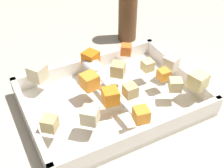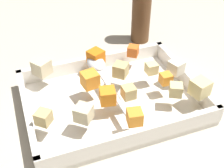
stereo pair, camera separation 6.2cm
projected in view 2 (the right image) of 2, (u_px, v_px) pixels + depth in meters
The scene contains 19 objects.
ground_plane at pixel (105, 107), 0.65m from camera, with size 4.00×4.00×0.00m, color #BCB29E.
baking_dish at pixel (112, 101), 0.64m from camera, with size 0.36×0.27×0.05m.
carrot_chunk_near_left at pixel (90, 79), 0.62m from camera, with size 0.03×0.03×0.03m, color orange.
carrot_chunk_mid_right at pixel (133, 51), 0.71m from camera, with size 0.02×0.02×0.02m, color orange.
carrot_chunk_near_spoon at pixel (166, 79), 0.63m from camera, with size 0.02×0.02×0.02m, color orange.
carrot_chunk_under_handle at pixel (108, 96), 0.58m from camera, with size 0.03×0.03×0.03m, color orange.
carrot_chunk_corner_nw at pixel (135, 117), 0.54m from camera, with size 0.03×0.03×0.03m, color orange.
carrot_chunk_corner_ne at pixel (96, 57), 0.68m from camera, with size 0.03×0.03×0.03m, color orange.
potato_chunk_mid_left at pixel (129, 92), 0.59m from camera, with size 0.03×0.03×0.03m, color tan.
potato_chunk_center at pixel (42, 67), 0.65m from camera, with size 0.03×0.03×0.03m, color beige.
potato_chunk_heap_top at pixel (151, 68), 0.66m from camera, with size 0.02×0.02×0.02m, color #E0CC89.
potato_chunk_near_right at pixel (121, 70), 0.65m from camera, with size 0.03×0.03×0.03m, color tan.
potato_chunk_back_center at pixel (43, 117), 0.54m from camera, with size 0.03×0.03×0.03m, color tan.
potato_chunk_rim_edge at pixel (200, 88), 0.60m from camera, with size 0.03×0.03×0.03m, color #E0CC89.
potato_chunk_corner_sw at pixel (84, 113), 0.54m from camera, with size 0.03×0.03×0.03m, color beige.
potato_chunk_heap_side at pixel (176, 90), 0.60m from camera, with size 0.03×0.03×0.03m, color #E0CC89.
parsnip_chunk_far_left at pixel (177, 68), 0.65m from camera, with size 0.03×0.03×0.03m, color silver.
serving_spoon at pixel (98, 66), 0.67m from camera, with size 0.04×0.21×0.02m.
pepper_mill at pixel (141, 9), 0.82m from camera, with size 0.05×0.05×0.21m.
Camera 2 is at (-0.15, -0.45, 0.44)m, focal length 48.01 mm.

